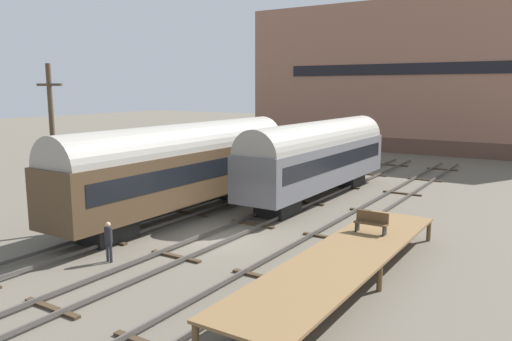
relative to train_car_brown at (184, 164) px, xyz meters
name	(u,v)px	position (x,y,z in m)	size (l,w,h in m)	color
ground_plane	(218,240)	(4.34, -2.64, -2.94)	(200.00, 200.00, 0.00)	#60594C
track_left	(152,224)	(0.00, -2.64, -2.80)	(2.60, 60.00, 0.26)	#4C4742
track_middle	(218,237)	(4.34, -2.64, -2.80)	(2.60, 60.00, 0.26)	#4C4742
track_right	(299,253)	(8.68, -2.64, -2.80)	(2.60, 60.00, 0.26)	#4C4742
train_car_brown	(184,164)	(0.00, 0.00, 0.00)	(3.05, 17.09, 5.19)	black
train_car_grey	(318,155)	(4.34, 8.17, -0.10)	(3.03, 15.85, 5.03)	black
station_platform	(345,257)	(11.47, -4.41, -1.94)	(2.96, 14.21, 1.08)	brown
bench	(371,222)	(11.30, -1.16, -1.37)	(1.40, 0.40, 0.91)	brown
person_worker	(109,238)	(2.39, -7.54, -1.91)	(0.32, 0.32, 1.71)	#282833
utility_pole	(53,147)	(-2.98, -6.05, 1.36)	(1.80, 0.24, 8.27)	#473828
warehouse_building	(413,78)	(1.77, 38.79, 5.35)	(37.16, 10.63, 16.58)	brown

